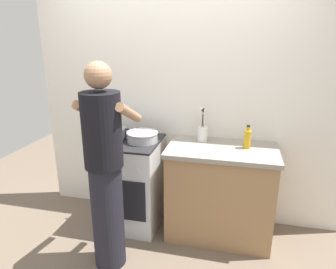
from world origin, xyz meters
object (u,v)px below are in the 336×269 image
object	(u,v)px
pot	(115,133)
mixing_bowl	(142,136)
utensil_crock	(203,131)
stove_range	(130,182)
person	(105,170)
oil_bottle	(247,139)

from	to	relation	value
pot	mixing_bowl	size ratio (longest dim) A/B	0.93
mixing_bowl	utensil_crock	world-z (taller)	utensil_crock
stove_range	person	bearing A→B (deg)	-87.04
person	mixing_bowl	bearing A→B (deg)	80.14
stove_range	utensil_crock	bearing A→B (deg)	13.13
pot	person	distance (m)	0.66
mixing_bowl	oil_bottle	xyz separation A→B (m)	(0.97, 0.04, 0.04)
oil_bottle	person	world-z (taller)	person
pot	utensil_crock	world-z (taller)	utensil_crock
oil_bottle	mixing_bowl	bearing A→B (deg)	-177.42
mixing_bowl	oil_bottle	distance (m)	0.98
pot	oil_bottle	distance (m)	1.26
oil_bottle	person	size ratio (longest dim) A/B	0.13
mixing_bowl	oil_bottle	size ratio (longest dim) A/B	1.41
pot	mixing_bowl	distance (m)	0.28
utensil_crock	mixing_bowl	bearing A→B (deg)	-164.09
person	utensil_crock	bearing A→B (deg)	49.57
utensil_crock	stove_range	bearing A→B (deg)	-166.87
person	oil_bottle	bearing A→B (deg)	31.60
pot	oil_bottle	xyz separation A→B (m)	(1.25, 0.04, 0.03)
oil_bottle	person	xyz separation A→B (m)	(-1.08, -0.67, -0.13)
mixing_bowl	oil_bottle	bearing A→B (deg)	2.58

